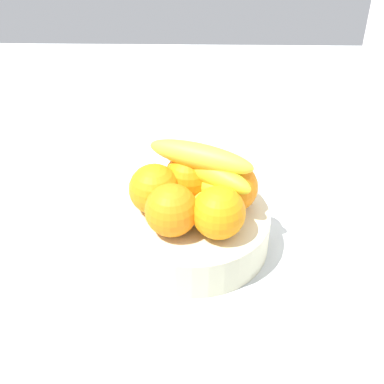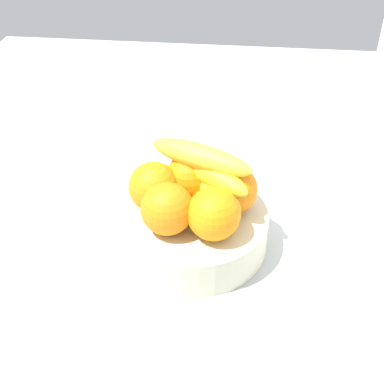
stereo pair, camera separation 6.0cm
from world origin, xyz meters
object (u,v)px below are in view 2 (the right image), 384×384
Objects in this scene: orange_front_right at (214,214)px; orange_center at (232,189)px; jar_lid at (177,153)px; orange_front_left at (167,209)px; banana_bunch at (203,176)px; orange_back_left at (190,178)px; orange_back_right at (154,187)px; fruit_bowl at (192,228)px.

orange_front_right is 1.00× the size of orange_center.
orange_center is 28.78cm from jar_lid.
orange_front_right reaches higher than jar_lid.
banana_bunch is (-7.08, 4.52, 1.35)cm from orange_front_left.
orange_center is at bearing 123.14° from orange_front_left.
orange_back_left is 6.02cm from orange_back_right.
orange_front_left is 1.22× the size of jar_lid.
fruit_bowl is 3.05× the size of orange_back_right.
orange_center is at bearing 76.37° from banana_bunch.
jar_lid is (-25.89, -6.01, -2.35)cm from fruit_bowl.
fruit_bowl is 3.05× the size of orange_back_left.
banana_bunch is (-2.62, 1.39, 8.45)cm from fruit_bowl.
fruit_bowl is 9.34cm from orange_back_right.
orange_back_right is at bearing -59.72° from orange_back_left.
banana_bunch is (1.12, 2.21, 1.35)cm from orange_back_left.
orange_front_right reaches higher than fruit_bowl.
jar_lid is at bearing -174.59° from orange_front_left.
orange_front_right is 1.22× the size of jar_lid.
orange_front_left is at bearing -56.86° from orange_center.
orange_back_left is at bearing -167.62° from fruit_bowl.
banana_bunch reaches higher than orange_front_left.
fruit_bowl is 3.05× the size of orange_center.
jar_lid is (-25.18, 0.01, -9.46)cm from orange_back_right.
orange_center is 1.22× the size of jar_lid.
orange_front_left is at bearing -93.63° from orange_front_right.
orange_front_left is 31.92cm from jar_lid.
orange_back_left is 24.63cm from jar_lid.
orange_front_right and orange_back_left have the same top height.
orange_front_right is 9.76cm from orange_back_left.
orange_back_right is at bearing -150.85° from orange_front_left.
orange_center is at bearing 71.81° from orange_back_left.
orange_back_left is (-8.21, 2.31, 0.00)cm from orange_front_left.
orange_center is 4.94cm from banana_bunch.
jar_lid is (-22.14, -5.19, -9.46)cm from orange_back_left.
orange_back_right is at bearing -86.23° from orange_center.
banana_bunch is (-1.91, 7.41, 1.35)cm from orange_back_right.
orange_front_left is 8.53cm from orange_back_left.
orange_front_left is 0.44× the size of banana_bunch.
orange_front_right is at bearing 60.04° from orange_back_right.
orange_back_right is at bearing -119.96° from orange_front_right.
orange_front_left is at bearing -35.07° from fruit_bowl.
jar_lid is at bearing -153.77° from orange_center.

